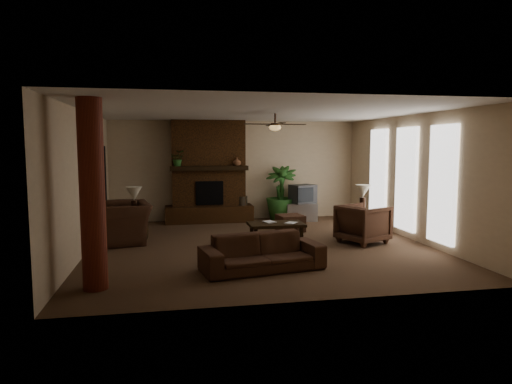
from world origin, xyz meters
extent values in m
plane|color=brown|center=(0.00, 0.00, 0.00)|extent=(7.00, 7.00, 0.00)
plane|color=silver|center=(0.00, 0.00, 2.80)|extent=(7.00, 7.00, 0.00)
plane|color=beige|center=(0.00, 3.50, 1.40)|extent=(7.00, 0.00, 7.00)
plane|color=beige|center=(0.00, -3.50, 1.40)|extent=(7.00, 0.00, 7.00)
plane|color=beige|center=(-3.50, 0.00, 1.40)|extent=(0.00, 7.00, 7.00)
plane|color=beige|center=(3.50, 0.00, 1.40)|extent=(0.00, 7.00, 7.00)
cube|color=#543016|center=(-0.80, 3.25, 1.40)|extent=(2.00, 0.50, 2.80)
cube|color=#543016|center=(-0.80, 3.15, 0.23)|extent=(2.40, 0.70, 0.45)
cube|color=black|center=(-0.80, 2.99, 0.82)|extent=(0.75, 0.04, 0.65)
cube|color=black|center=(-0.80, 2.97, 1.50)|extent=(2.10, 0.28, 0.12)
cube|color=white|center=(3.45, 1.60, 1.35)|extent=(0.08, 0.85, 2.35)
cube|color=white|center=(3.45, 0.20, 1.35)|extent=(0.08, 0.85, 2.35)
cube|color=white|center=(3.45, -1.20, 1.35)|extent=(0.08, 0.85, 2.35)
cylinder|color=maroon|center=(-2.95, -2.40, 1.40)|extent=(0.36, 0.36, 2.80)
cube|color=black|center=(-3.44, 1.80, 1.05)|extent=(0.10, 1.00, 2.10)
cylinder|color=#322016|center=(0.40, 0.30, 2.68)|extent=(0.04, 0.04, 0.24)
cylinder|color=#322016|center=(0.40, 0.30, 2.56)|extent=(0.20, 0.20, 0.06)
ellipsoid|color=#F2BF72|center=(0.40, 0.30, 2.50)|extent=(0.26, 0.26, 0.14)
cube|color=black|center=(0.80, 0.30, 2.57)|extent=(0.55, 0.12, 0.01)
cube|color=black|center=(0.00, 0.30, 2.57)|extent=(0.55, 0.12, 0.01)
cube|color=black|center=(0.40, 0.70, 2.57)|extent=(0.12, 0.55, 0.01)
cube|color=black|center=(0.40, -0.10, 2.57)|extent=(0.12, 0.55, 0.01)
imported|color=#472C1E|center=(-0.32, -1.86, 0.41)|extent=(2.15, 0.97, 0.81)
imported|color=#472C1E|center=(-2.90, 0.88, 0.59)|extent=(1.11, 1.48, 1.17)
imported|color=#472C1E|center=(2.26, -0.18, 0.46)|extent=(1.14, 1.17, 0.92)
cube|color=black|center=(0.41, 0.23, 0.40)|extent=(1.20, 0.70, 0.06)
cube|color=black|center=(-0.09, -0.02, 0.18)|extent=(0.07, 0.07, 0.37)
cube|color=black|center=(0.91, -0.02, 0.18)|extent=(0.07, 0.07, 0.37)
cube|color=black|center=(-0.09, 0.48, 0.18)|extent=(0.07, 0.07, 0.37)
cube|color=black|center=(0.91, 0.48, 0.18)|extent=(0.07, 0.07, 0.37)
cube|color=#472C1E|center=(1.06, 1.44, 0.20)|extent=(0.67, 0.67, 0.40)
cube|color=silver|center=(1.77, 2.86, 0.25)|extent=(0.90, 0.60, 0.50)
cube|color=#38383A|center=(1.80, 2.85, 0.76)|extent=(0.78, 0.68, 0.52)
cube|color=black|center=(1.80, 2.58, 0.76)|extent=(0.50, 0.20, 0.40)
cylinder|color=#30261A|center=(0.10, 3.15, 0.35)|extent=(0.34, 0.34, 0.70)
sphere|color=#30261A|center=(0.10, 3.15, 0.60)|extent=(0.34, 0.34, 0.34)
imported|color=#2D5E25|center=(1.22, 3.08, 0.43)|extent=(1.40, 1.75, 0.86)
cube|color=black|center=(-2.63, 1.03, 0.28)|extent=(0.54, 0.54, 0.55)
cylinder|color=#322016|center=(-2.64, 1.06, 0.73)|extent=(0.16, 0.16, 0.35)
cone|color=#F0E9CC|center=(-2.64, 1.06, 1.05)|extent=(0.42, 0.42, 0.30)
cube|color=black|center=(2.53, 0.65, 0.28)|extent=(0.56, 0.56, 0.55)
cylinder|color=#322016|center=(2.58, 0.60, 0.73)|extent=(0.17, 0.17, 0.35)
cone|color=#F0E9CC|center=(2.58, 0.60, 1.05)|extent=(0.45, 0.45, 0.30)
imported|color=#2D5E25|center=(-1.63, 2.94, 1.72)|extent=(0.40, 0.44, 0.33)
imported|color=brown|center=(-0.04, 2.97, 1.67)|extent=(0.26, 0.27, 0.22)
imported|color=#999999|center=(0.18, 0.26, 0.57)|extent=(0.21, 0.09, 0.29)
imported|color=#999999|center=(0.64, 0.17, 0.58)|extent=(0.18, 0.15, 0.29)
camera|label=1|loc=(-1.82, -9.20, 2.12)|focal=31.54mm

